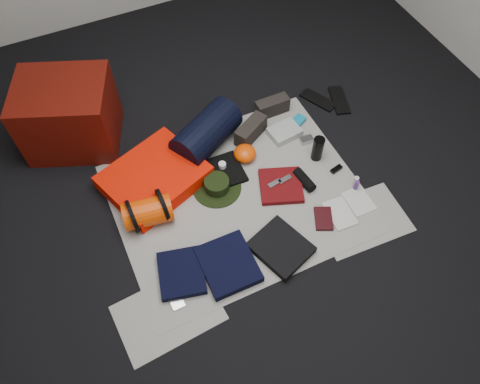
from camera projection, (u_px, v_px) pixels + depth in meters
name	position (u px, v px, depth m)	size (l,w,h in m)	color
floor	(238.00, 198.00, 3.14)	(4.50, 4.50, 0.02)	black
newspaper_mat	(238.00, 197.00, 3.13)	(1.60, 1.30, 0.01)	#AFACA2
newspaper_sheet_front_left	(168.00, 313.00, 2.69)	(0.58, 0.40, 0.00)	#AFACA2
newspaper_sheet_front_right	(361.00, 220.00, 3.03)	(0.58, 0.40, 0.00)	#AFACA2
red_cabinet	(69.00, 115.00, 3.21)	(0.61, 0.50, 0.50)	#520D06
sleeping_pad	(154.00, 177.00, 3.14)	(0.63, 0.52, 0.11)	#F61902
stuff_sack	(148.00, 212.00, 2.95)	(0.18, 0.18, 0.31)	#E64103
sack_strap_left	(132.00, 216.00, 2.92)	(0.22, 0.22, 0.03)	black
sack_strap_right	(163.00, 205.00, 2.96)	(0.22, 0.22, 0.03)	black
navy_duffel	(206.00, 133.00, 3.27)	(0.26, 0.26, 0.51)	black
boonie_brim	(217.00, 188.00, 3.16)	(0.33, 0.33, 0.01)	black
boonie_crown	(217.00, 184.00, 3.13)	(0.17, 0.17, 0.07)	black
hiking_boot_left	(251.00, 131.00, 3.36)	(0.27, 0.10, 0.14)	black
hiking_boot_right	(272.00, 106.00, 3.50)	(0.25, 0.09, 0.13)	black
flip_flop_left	(318.00, 100.00, 3.62)	(0.11, 0.28, 0.02)	black
flip_flop_right	(339.00, 100.00, 3.62)	(0.11, 0.29, 0.02)	black
trousers_navy_a	(182.00, 273.00, 2.79)	(0.27, 0.31, 0.05)	black
trousers_navy_b	(228.00, 264.00, 2.82)	(0.31, 0.36, 0.06)	black
trousers_charcoal	(281.00, 247.00, 2.89)	(0.29, 0.33, 0.05)	black
black_tshirt	(222.00, 172.00, 3.22)	(0.29, 0.27, 0.03)	black
red_shirt	(281.00, 186.00, 3.15)	(0.28, 0.28, 0.04)	#5A090C
orange_stuff_sack	(245.00, 153.00, 3.27)	(0.16, 0.16, 0.10)	#E64103
first_aid_pouch	(284.00, 132.00, 3.41)	(0.22, 0.16, 0.05)	#99A29A
water_bottle	(318.00, 149.00, 3.23)	(0.08, 0.08, 0.19)	black
speaker	(304.00, 180.00, 3.16)	(0.07, 0.07, 0.18)	black
compact_camera	(306.00, 140.00, 3.38)	(0.09, 0.06, 0.04)	#ACADB1
cyan_case	(298.00, 121.00, 3.48)	(0.12, 0.08, 0.04)	#117DA4
toiletry_purple	(356.00, 185.00, 3.13)	(0.03, 0.03, 0.09)	#512372
toiletry_clear	(355.00, 182.00, 3.13)	(0.03, 0.03, 0.10)	#B7BCB7
paperback_book	(323.00, 219.00, 3.02)	(0.11, 0.17, 0.02)	black
map_booklet	(340.00, 213.00, 3.05)	(0.15, 0.23, 0.01)	beige
map_printout	(359.00, 201.00, 3.10)	(0.16, 0.20, 0.01)	beige
sunglasses	(336.00, 169.00, 3.24)	(0.09, 0.04, 0.02)	black
key_cluster	(177.00, 303.00, 2.71)	(0.07, 0.07, 0.01)	#ACADB1
tape_roll	(222.00, 165.00, 3.22)	(0.05, 0.05, 0.04)	white
energy_bar_a	(274.00, 183.00, 3.13)	(0.10, 0.04, 0.01)	#ACADB1
energy_bar_b	(285.00, 179.00, 3.15)	(0.10, 0.04, 0.01)	#ACADB1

